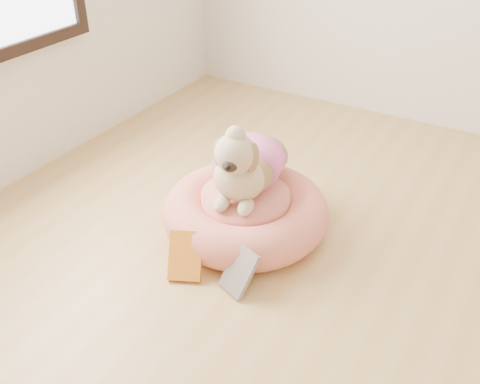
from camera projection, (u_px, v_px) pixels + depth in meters
The scene contains 4 objects.
pet_bed at pixel (246, 212), 2.44m from camera, with size 0.75×0.75×0.19m.
dog at pixel (246, 151), 2.30m from camera, with size 0.36×0.53×0.39m, color brown, non-canonical shape.
book_yellow at pixel (185, 256), 2.18m from camera, with size 0.13×0.03×0.20m, color gold.
book_white at pixel (239, 271), 2.10m from camera, with size 0.13×0.02×0.19m, color silver.
Camera 1 is at (0.25, -1.06, 1.49)m, focal length 40.00 mm.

